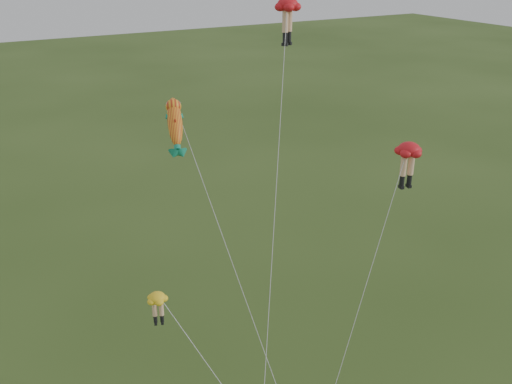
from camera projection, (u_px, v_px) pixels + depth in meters
legs_kite_red_high at (287, 13)px, 34.01m from camera, size 10.70×14.65×20.94m
legs_kite_red_mid at (408, 156)px, 30.17m from camera, size 8.59×4.56×14.25m
legs_kite_yellow at (164, 309)px, 25.19m from camera, size 5.19×5.32×9.77m
fish_kite at (176, 124)px, 30.83m from camera, size 2.41×12.99×16.36m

